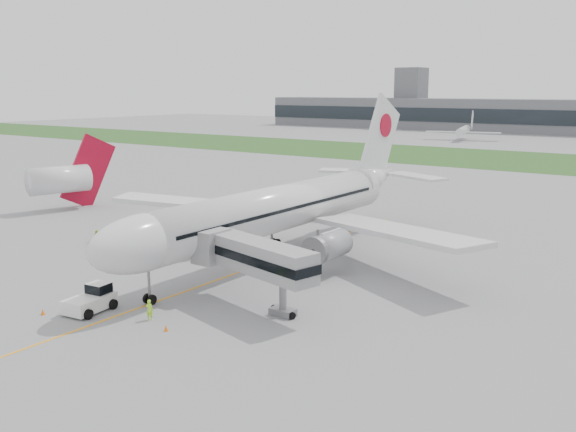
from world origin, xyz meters
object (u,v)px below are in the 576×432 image
Objects in this scene: airliner at (283,207)px; pushback_tug at (92,299)px; ground_crew_near at (149,310)px; neighbor_aircraft at (63,179)px; jet_bridge at (251,256)px.

pushback_tug is (-2.73, -23.80, -4.66)m from airliner.
neighbor_aircraft is (-47.23, 25.97, 3.95)m from ground_crew_near.
jet_bridge is (10.40, 8.58, 3.50)m from pushback_tug.
ground_crew_near is 0.11× the size of neighbor_aircraft.
airliner is 31.23× the size of ground_crew_near.
pushback_tug reaches higher than ground_crew_near.
jet_bridge reaches higher than ground_crew_near.
jet_bridge is at bearing -5.45° from neighbor_aircraft.
neighbor_aircraft is at bearing 173.90° from jet_bridge.
jet_bridge is (7.67, -15.22, -1.16)m from airliner.
neighbor_aircraft is at bearing 139.63° from pushback_tug.
pushback_tug is at bearing -126.85° from jet_bridge.
ground_crew_near is at bearing 5.28° from pushback_tug.
neighbor_aircraft is (-41.58, 27.22, 3.81)m from pushback_tug.
neighbor_aircraft is at bearing -46.39° from ground_crew_near.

